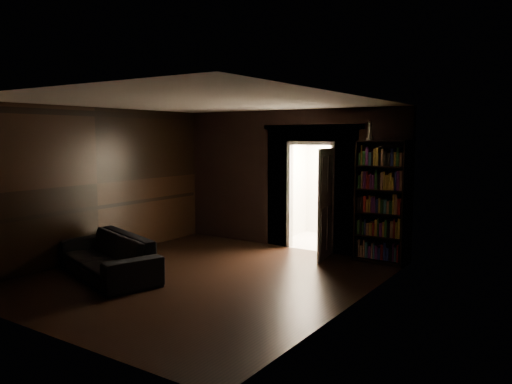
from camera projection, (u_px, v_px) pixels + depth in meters
ground at (202, 278)px, 8.00m from camera, size 5.50×5.50×0.00m
room_walls at (240, 170)px, 8.70m from camera, size 5.02×5.61×2.84m
kitchen_alcove at (334, 185)px, 10.79m from camera, size 2.20×1.80×2.60m
sofa at (107, 249)px, 8.13m from camera, size 2.50×1.69×0.89m
bookshelf at (381, 202)px, 8.92m from camera, size 0.96×0.60×2.20m
refrigerator at (364, 204)px, 10.70m from camera, size 0.96×0.93×1.65m
door at (325, 204)px, 9.22m from camera, size 0.19×0.85×2.05m
figurine at (370, 131)px, 8.85m from camera, size 0.13×0.13×0.33m
bottles at (366, 159)px, 10.48m from camera, size 0.71×0.10×0.29m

